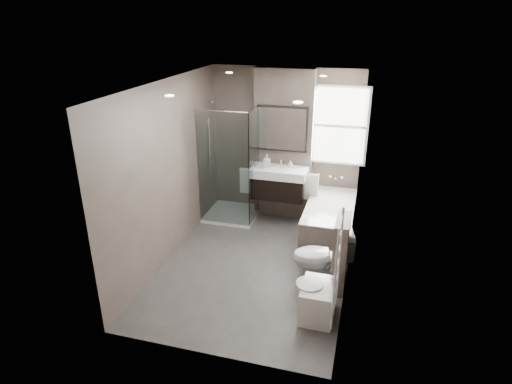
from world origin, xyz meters
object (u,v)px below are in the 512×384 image
(bidet, at_px, (317,300))
(vanity, at_px, (279,182))
(bathtub, at_px, (329,219))
(toilet, at_px, (322,257))

(bidet, bearing_deg, vanity, 113.10)
(bidet, bearing_deg, bathtub, 92.48)
(vanity, relative_size, bathtub, 0.59)
(vanity, distance_m, toilet, 1.95)
(vanity, distance_m, bidet, 2.63)
(bathtub, bearing_deg, bidet, -87.52)
(vanity, height_order, toilet, vanity)
(vanity, height_order, bathtub, vanity)
(toilet, bearing_deg, bidet, -9.78)
(bathtub, height_order, toilet, toilet)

